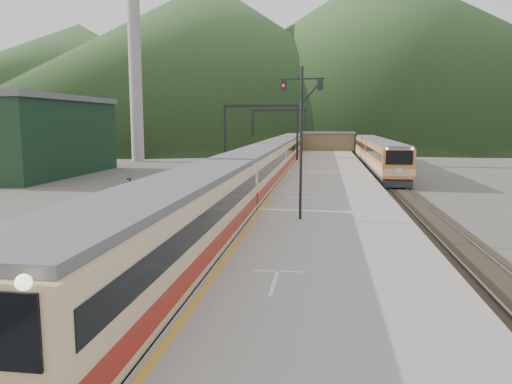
# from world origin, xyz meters

# --- Properties ---
(track_main) EXTENTS (2.60, 200.00, 0.23)m
(track_main) POSITION_xyz_m (0.00, 40.00, 0.07)
(track_main) COLOR black
(track_main) RESTS_ON ground
(track_far) EXTENTS (2.60, 200.00, 0.23)m
(track_far) POSITION_xyz_m (-5.00, 40.00, 0.07)
(track_far) COLOR black
(track_far) RESTS_ON ground
(track_second) EXTENTS (2.60, 200.00, 0.23)m
(track_second) POSITION_xyz_m (11.50, 40.00, 0.07)
(track_second) COLOR black
(track_second) RESTS_ON ground
(platform) EXTENTS (8.00, 100.00, 1.00)m
(platform) POSITION_xyz_m (5.60, 38.00, 0.50)
(platform) COLOR gray
(platform) RESTS_ON ground
(gantry_near) EXTENTS (9.55, 0.25, 8.00)m
(gantry_near) POSITION_xyz_m (-2.85, 55.00, 5.59)
(gantry_near) COLOR black
(gantry_near) RESTS_ON ground
(gantry_far) EXTENTS (9.55, 0.25, 8.00)m
(gantry_far) POSITION_xyz_m (-2.85, 80.00, 5.59)
(gantry_far) COLOR black
(gantry_far) RESTS_ON ground
(warehouse) EXTENTS (14.50, 20.50, 8.60)m
(warehouse) POSITION_xyz_m (-28.00, 42.00, 4.32)
(warehouse) COLOR black
(warehouse) RESTS_ON ground
(smokestack) EXTENTS (1.80, 1.80, 30.00)m
(smokestack) POSITION_xyz_m (-22.00, 62.00, 15.00)
(smokestack) COLOR #9E998E
(smokestack) RESTS_ON ground
(station_shed) EXTENTS (9.40, 4.40, 3.10)m
(station_shed) POSITION_xyz_m (5.60, 78.00, 2.57)
(station_shed) COLOR brown
(station_shed) RESTS_ON platform
(hill_a) EXTENTS (180.00, 180.00, 60.00)m
(hill_a) POSITION_xyz_m (-40.00, 190.00, 30.00)
(hill_a) COLOR #2B4923
(hill_a) RESTS_ON ground
(hill_b) EXTENTS (220.00, 220.00, 75.00)m
(hill_b) POSITION_xyz_m (30.00, 230.00, 37.50)
(hill_b) COLOR #2B4923
(hill_b) RESTS_ON ground
(hill_d) EXTENTS (200.00, 200.00, 55.00)m
(hill_d) POSITION_xyz_m (-120.00, 240.00, 27.50)
(hill_d) COLOR #2B4923
(hill_d) RESTS_ON ground
(main_train) EXTENTS (3.08, 84.42, 3.76)m
(main_train) POSITION_xyz_m (0.00, 40.06, 2.11)
(main_train) COLOR #D9B580
(main_train) RESTS_ON track_main
(second_train) EXTENTS (2.73, 37.17, 3.33)m
(second_train) POSITION_xyz_m (11.50, 53.39, 1.89)
(second_train) COLOR #CC7939
(second_train) RESTS_ON track_second
(signal_mast) EXTENTS (2.18, 0.51, 7.46)m
(signal_mast) POSITION_xyz_m (4.09, 16.12, 5.53)
(signal_mast) COLOR black
(signal_mast) RESTS_ON platform
(short_signal_a) EXTENTS (0.25, 0.21, 2.27)m
(short_signal_a) POSITION_xyz_m (-2.62, 9.68, 1.46)
(short_signal_a) COLOR black
(short_signal_a) RESTS_ON ground
(short_signal_b) EXTENTS (0.22, 0.16, 2.27)m
(short_signal_b) POSITION_xyz_m (-3.60, 32.47, 1.46)
(short_signal_b) COLOR black
(short_signal_b) RESTS_ON ground
(short_signal_c) EXTENTS (0.24, 0.19, 2.27)m
(short_signal_c) POSITION_xyz_m (-7.06, 21.61, 1.46)
(short_signal_c) COLOR black
(short_signal_c) RESTS_ON ground
(worker) EXTENTS (0.79, 0.70, 1.82)m
(worker) POSITION_xyz_m (-6.43, 9.16, 0.91)
(worker) COLOR #1B212C
(worker) RESTS_ON ground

